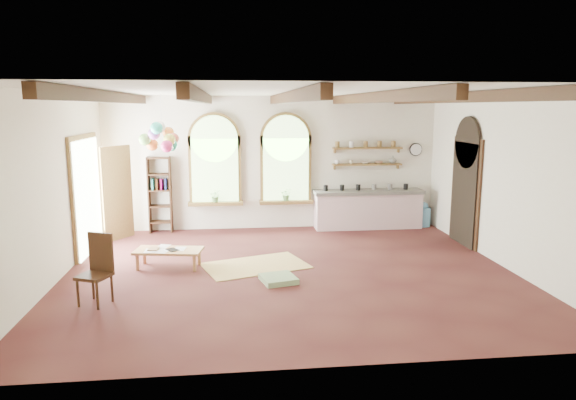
{
  "coord_description": "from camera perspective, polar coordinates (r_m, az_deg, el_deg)",
  "views": [
    {
      "loc": [
        -1.03,
        -8.85,
        2.93
      ],
      "look_at": [
        0.04,
        0.6,
        1.21
      ],
      "focal_mm": 32.0,
      "sensor_mm": 36.0,
      "label": 1
    }
  ],
  "objects": [
    {
      "name": "tablet",
      "position": [
        9.7,
        -12.73,
        -5.41
      ],
      "size": [
        0.28,
        0.29,
        0.01
      ],
      "primitive_type": "cube",
      "rotation": [
        0.0,
        0.0,
        0.62
      ],
      "color": "black",
      "rests_on": "coffee_table"
    },
    {
      "name": "shelf_cup_b",
      "position": [
        12.64,
        7.03,
        4.22
      ],
      "size": [
        0.1,
        0.1,
        0.09
      ],
      "primitive_type": "imported",
      "color": "beige",
      "rests_on": "wall_shelf_lower"
    },
    {
      "name": "water_jug_a",
      "position": [
        13.24,
        14.9,
        -1.74
      ],
      "size": [
        0.31,
        0.31,
        0.6
      ],
      "color": "#5795BC",
      "rests_on": "floor"
    },
    {
      "name": "shelf_bowl_a",
      "position": [
        12.73,
        8.56,
        4.13
      ],
      "size": [
        0.22,
        0.22,
        0.05
      ],
      "primitive_type": "imported",
      "color": "beige",
      "rests_on": "wall_shelf_lower"
    },
    {
      "name": "water_jug_b",
      "position": [
        13.22,
        14.77,
        -1.71
      ],
      "size": [
        0.32,
        0.32,
        0.62
      ],
      "color": "#5795BC",
      "rests_on": "floor"
    },
    {
      "name": "shelf_cup_a",
      "position": [
        12.57,
        5.47,
        4.22
      ],
      "size": [
        0.12,
        0.1,
        0.1
      ],
      "primitive_type": "imported",
      "color": "white",
      "rests_on": "wall_shelf_lower"
    },
    {
      "name": "side_chair",
      "position": [
        8.35,
        -20.57,
        -8.75
      ],
      "size": [
        0.56,
        0.56,
        1.07
      ],
      "color": "#392012",
      "rests_on": "floor"
    },
    {
      "name": "shelf_bowl_b",
      "position": [
        12.83,
        10.08,
        4.15
      ],
      "size": [
        0.2,
        0.2,
        0.06
      ],
      "primitive_type": "imported",
      "color": "#8C664C",
      "rests_on": "wall_shelf_lower"
    },
    {
      "name": "kitchen_counter",
      "position": [
        12.74,
        8.85,
        -0.97
      ],
      "size": [
        2.68,
        0.62,
        0.94
      ],
      "color": "beige",
      "rests_on": "floor"
    },
    {
      "name": "wall_shelf_upper",
      "position": [
        12.71,
        8.82,
        5.72
      ],
      "size": [
        1.7,
        0.24,
        0.04
      ],
      "primitive_type": "cube",
      "color": "brown",
      "rests_on": "wall_back"
    },
    {
      "name": "bookshelf",
      "position": [
        12.45,
        -14.05,
        0.57
      ],
      "size": [
        0.53,
        0.32,
        1.8
      ],
      "color": "#392012",
      "rests_on": "floor"
    },
    {
      "name": "balloon_cluster",
      "position": [
        10.79,
        -13.86,
        6.75
      ],
      "size": [
        0.79,
        0.89,
        1.15
      ],
      "color": "silver",
      "rests_on": "floor"
    },
    {
      "name": "left_doorway",
      "position": [
        11.19,
        -21.47,
        0.38
      ],
      "size": [
        0.1,
        1.9,
        2.5
      ],
      "primitive_type": "cube",
      "color": "brown",
      "rests_on": "floor"
    },
    {
      "name": "ceiling_beams",
      "position": [
        8.91,
        0.21,
        11.34
      ],
      "size": [
        6.2,
        6.8,
        0.18
      ],
      "primitive_type": null,
      "color": "#392012",
      "rests_on": "ceiling"
    },
    {
      "name": "potted_plant_left",
      "position": [
        12.35,
        -8.05,
        0.46
      ],
      "size": [
        0.27,
        0.23,
        0.3
      ],
      "primitive_type": "imported",
      "color": "#598C4C",
      "rests_on": "window_left"
    },
    {
      "name": "floor",
      "position": [
        9.38,
        0.19,
        -7.95
      ],
      "size": [
        8.0,
        8.0,
        0.0
      ],
      "primitive_type": "plane",
      "color": "#552723",
      "rests_on": "ground"
    },
    {
      "name": "floor_cushion",
      "position": [
        8.85,
        -1.07,
        -8.77
      ],
      "size": [
        0.67,
        0.67,
        0.1
      ],
      "primitive_type": "cube",
      "rotation": [
        0.0,
        0.0,
        0.24
      ],
      "color": "gray",
      "rests_on": "floor"
    },
    {
      "name": "right_doorway",
      "position": [
        11.63,
        19.02,
        0.64
      ],
      "size": [
        0.1,
        1.3,
        2.4
      ],
      "primitive_type": "cube",
      "color": "black",
      "rests_on": "floor"
    },
    {
      "name": "coffee_table",
      "position": [
        9.77,
        -13.13,
        -5.6
      ],
      "size": [
        1.3,
        0.75,
        0.35
      ],
      "color": "tan",
      "rests_on": "floor"
    },
    {
      "name": "wall_clock",
      "position": [
        13.16,
        14.02,
        5.47
      ],
      "size": [
        0.32,
        0.04,
        0.32
      ],
      "primitive_type": "cylinder",
      "rotation": [
        1.57,
        0.0,
        0.0
      ],
      "color": "black",
      "rests_on": "wall_back"
    },
    {
      "name": "window_left",
      "position": [
        12.35,
        -8.13,
        4.12
      ],
      "size": [
        1.3,
        0.28,
        2.2
      ],
      "color": "brown",
      "rests_on": "floor"
    },
    {
      "name": "potted_plant_right",
      "position": [
        12.42,
        -0.19,
        0.62
      ],
      "size": [
        0.27,
        0.23,
        0.3
      ],
      "primitive_type": "imported",
      "color": "#598C4C",
      "rests_on": "window_right"
    },
    {
      "name": "shelf_vase",
      "position": [
        12.92,
        11.58,
        4.43
      ],
      "size": [
        0.18,
        0.18,
        0.19
      ],
      "primitive_type": "imported",
      "color": "slate",
      "rests_on": "wall_shelf_lower"
    },
    {
      "name": "window_right",
      "position": [
        12.42,
        -0.24,
        4.26
      ],
      "size": [
        1.3,
        0.28,
        2.2
      ],
      "color": "brown",
      "rests_on": "floor"
    },
    {
      "name": "table_book",
      "position": [
        9.84,
        -15.22,
        -5.26
      ],
      "size": [
        0.21,
        0.28,
        0.02
      ],
      "primitive_type": "imported",
      "rotation": [
        0.0,
        0.0,
        -0.12
      ],
      "color": "olive",
      "rests_on": "coffee_table"
    },
    {
      "name": "floor_mat",
      "position": [
        9.71,
        -3.63,
        -7.28
      ],
      "size": [
        2.13,
        1.68,
        0.02
      ],
      "primitive_type": "cube",
      "rotation": [
        0.0,
        0.0,
        0.32
      ],
      "color": "tan",
      "rests_on": "floor"
    },
    {
      "name": "wall_shelf_lower",
      "position": [
        12.75,
        8.77,
        3.92
      ],
      "size": [
        1.7,
        0.24,
        0.04
      ],
      "primitive_type": "cube",
      "color": "brown",
      "rests_on": "wall_back"
    }
  ]
}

